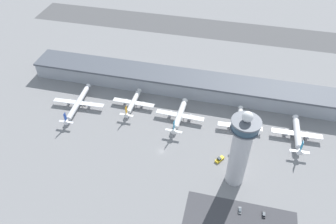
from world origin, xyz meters
name	(u,v)px	position (x,y,z in m)	size (l,w,h in m)	color
ground_plane	(161,151)	(0.00, 0.00, 0.00)	(1000.00, 1000.00, 0.00)	gray
terminal_building	(182,83)	(0.00, 70.00, 7.37)	(255.20, 25.00, 14.54)	#A3A8B2
runway_strip	(202,28)	(0.00, 182.77, 0.00)	(382.80, 44.00, 0.01)	#515154
control_tower	(240,149)	(50.60, -12.02, 28.62)	(16.49, 16.49, 57.14)	#BCBCC1
airplane_gate_alpha	(78,103)	(-74.96, 29.39, 4.60)	(41.43, 46.17, 12.99)	white
airplane_gate_bravo	(133,103)	(-33.08, 40.17, 4.31)	(33.70, 32.33, 12.54)	white
airplane_gate_charlie	(180,115)	(5.69, 33.52, 4.83)	(36.97, 36.77, 14.25)	white
airplane_gate_delta	(240,127)	(50.80, 32.15, 4.51)	(32.33, 43.10, 13.05)	white
airplane_gate_echo	(297,134)	(90.71, 33.91, 4.78)	(35.09, 36.58, 14.44)	white
service_truck_catering	(220,159)	(39.86, 1.19, 1.00)	(6.10, 7.19, 2.87)	black
service_truck_fuel	(84,103)	(-72.90, 34.51, 0.88)	(6.33, 4.15, 2.54)	black
car_navy_sedan	(264,214)	(69.58, -33.61, 0.56)	(1.81, 4.40, 1.44)	black
car_silver_sedan	(240,210)	(55.93, -34.07, 0.57)	(1.92, 4.52, 1.47)	black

